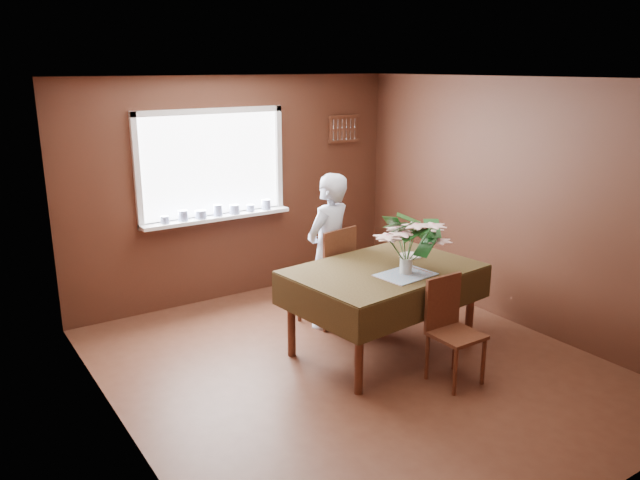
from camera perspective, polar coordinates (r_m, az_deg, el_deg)
floor at (r=5.70m, az=3.12°, el=-11.49°), size 4.50×4.50×0.00m
ceiling at (r=5.07m, az=3.55°, el=14.52°), size 4.50×4.50×0.00m
wall_back at (r=7.13m, az=-7.60°, el=4.64°), size 4.00×0.00×4.00m
wall_front at (r=3.79m, az=24.26°, el=-6.66°), size 4.00×0.00×4.00m
wall_left at (r=4.40m, az=-18.08°, el=-3.01°), size 0.00×4.50×4.50m
wall_right at (r=6.61m, az=17.37°, el=3.19°), size 0.00×4.50×4.50m
window_assembly at (r=6.94m, az=-9.63°, el=5.04°), size 1.72×0.20×1.22m
spoon_rack at (r=7.75m, az=2.16°, el=10.13°), size 0.44×0.05×0.33m
dining_table at (r=5.75m, az=5.83°, el=-3.50°), size 1.80×1.33×0.83m
chair_far at (r=6.37m, az=1.05°, el=-3.00°), size 0.52×0.52×1.04m
chair_near at (r=5.41m, az=11.81°, el=-7.58°), size 0.39×0.39×0.90m
seated_woman at (r=6.27m, az=0.79°, el=-1.05°), size 0.67×0.55×1.59m
flower_bouquet at (r=5.49m, az=7.97°, el=0.12°), size 0.58×0.58×0.49m
side_plate at (r=6.09m, az=8.28°, el=-1.41°), size 0.28×0.28×0.01m
table_knife at (r=5.67m, az=9.27°, el=-2.72°), size 0.05×0.24×0.00m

